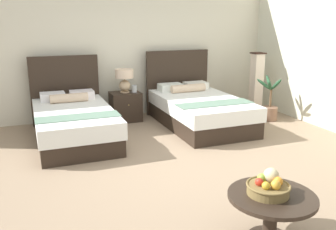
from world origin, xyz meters
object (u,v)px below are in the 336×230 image
object	(u,v)px
bed_near_window	(74,121)
potted_palm	(270,107)
nightstand	(126,107)
bed_near_corner	(198,109)
table_lamp	(124,78)
coffee_table	(271,206)
fruit_bowl	(269,186)
floor_lamp_corner	(256,83)
vase	(134,89)

from	to	relation	value
bed_near_window	potted_palm	xyz separation A→B (m)	(3.64, -0.21, -0.05)
potted_palm	nightstand	bearing A→B (deg)	159.38
bed_near_corner	bed_near_window	bearing A→B (deg)	-180.00
table_lamp	coffee_table	xyz separation A→B (m)	(0.18, -4.27, -0.49)
bed_near_window	nightstand	distance (m)	1.31
fruit_bowl	potted_palm	xyz separation A→B (m)	(2.42, 3.25, -0.26)
coffee_table	fruit_bowl	distance (m)	0.18
nightstand	table_lamp	xyz separation A→B (m)	(0.00, 0.02, 0.55)
fruit_bowl	floor_lamp_corner	size ratio (longest dim) A/B	0.31
nightstand	table_lamp	world-z (taller)	table_lamp
bed_near_corner	potted_palm	xyz separation A→B (m)	(1.41, -0.21, -0.05)
bed_near_window	table_lamp	xyz separation A→B (m)	(1.06, 0.78, 0.52)
fruit_bowl	vase	bearing A→B (deg)	89.86
table_lamp	potted_palm	bearing A→B (deg)	-21.01
vase	fruit_bowl	world-z (taller)	vase
bed_near_corner	nightstand	world-z (taller)	bed_near_corner
vase	coffee_table	bearing A→B (deg)	-89.85
bed_near_corner	coffee_table	world-z (taller)	bed_near_corner
bed_near_window	floor_lamp_corner	bearing A→B (deg)	6.14
vase	fruit_bowl	xyz separation A→B (m)	(-0.01, -4.18, -0.11)
table_lamp	vase	xyz separation A→B (m)	(0.17, -0.06, -0.20)
vase	potted_palm	size ratio (longest dim) A/B	0.16
table_lamp	fruit_bowl	bearing A→B (deg)	-87.90
fruit_bowl	potted_palm	world-z (taller)	potted_palm
coffee_table	potted_palm	world-z (taller)	potted_palm
table_lamp	floor_lamp_corner	size ratio (longest dim) A/B	0.35
nightstand	floor_lamp_corner	size ratio (longest dim) A/B	0.45
table_lamp	nightstand	bearing A→B (deg)	-90.00
nightstand	potted_palm	world-z (taller)	potted_palm
table_lamp	vase	distance (m)	0.27
table_lamp	coffee_table	world-z (taller)	table_lamp
table_lamp	coffee_table	distance (m)	4.30
nightstand	vase	distance (m)	0.38
nightstand	fruit_bowl	distance (m)	4.23
fruit_bowl	bed_near_window	bearing A→B (deg)	109.39
nightstand	coffee_table	distance (m)	4.25
nightstand	floor_lamp_corner	bearing A→B (deg)	-7.62
potted_palm	coffee_table	bearing A→B (deg)	-126.20
vase	floor_lamp_corner	distance (m)	2.52
potted_palm	bed_near_corner	bearing A→B (deg)	171.43
vase	potted_palm	world-z (taller)	potted_palm
bed_near_window	potted_palm	distance (m)	3.64
coffee_table	potted_palm	bearing A→B (deg)	53.80
coffee_table	bed_near_window	bearing A→B (deg)	109.55
coffee_table	potted_palm	distance (m)	4.06
fruit_bowl	potted_palm	size ratio (longest dim) A/B	0.44
bed_near_corner	table_lamp	xyz separation A→B (m)	(-1.17, 0.78, 0.52)
bed_near_corner	table_lamp	bearing A→B (deg)	146.36
bed_near_corner	fruit_bowl	distance (m)	3.61
coffee_table	fruit_bowl	size ratio (longest dim) A/B	2.01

